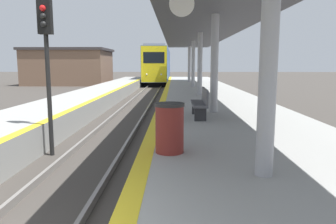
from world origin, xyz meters
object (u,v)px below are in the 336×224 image
at_px(train, 159,65).
at_px(signal_near, 46,48).
at_px(trash_bin, 170,128).
at_px(bench, 201,102).

height_order(train, signal_near, train).
bearing_deg(signal_near, train, 88.02).
bearing_deg(signal_near, trash_bin, -39.10).
xyz_separation_m(signal_near, trash_bin, (3.34, -2.72, -1.63)).
bearing_deg(trash_bin, train, 93.13).
bearing_deg(train, trash_bin, -86.87).
bearing_deg(bench, train, 95.04).
distance_m(signal_near, bench, 4.78).
distance_m(train, signal_near, 35.81).
height_order(train, bench, train).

